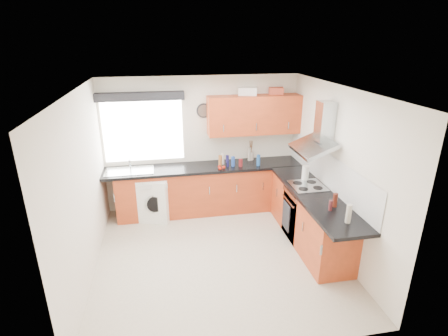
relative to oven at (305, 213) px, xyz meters
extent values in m
plane|color=beige|center=(-1.50, -0.30, -0.42)|extent=(3.60, 3.60, 0.00)
cube|color=white|center=(-1.50, -0.30, 2.08)|extent=(3.60, 3.60, 0.02)
cube|color=silver|center=(-1.50, 1.50, 0.82)|extent=(3.60, 0.02, 2.50)
cube|color=silver|center=(-1.50, -2.10, 0.82)|extent=(3.60, 0.02, 2.50)
cube|color=silver|center=(-3.30, -0.30, 0.82)|extent=(0.02, 3.60, 2.50)
cube|color=silver|center=(0.30, -0.30, 0.82)|extent=(0.02, 3.60, 2.50)
cube|color=white|center=(-2.55, 1.49, 1.12)|extent=(1.40, 0.02, 1.10)
cube|color=black|center=(-2.55, 1.40, 1.76)|extent=(1.50, 0.18, 0.14)
cube|color=white|center=(0.29, 0.00, 0.75)|extent=(0.01, 3.00, 0.54)
cube|color=#9D3717|center=(-1.60, 1.21, 0.01)|extent=(3.00, 0.58, 0.86)
cube|color=#9D3717|center=(0.00, 1.20, 0.01)|extent=(0.60, 0.60, 0.86)
cube|color=#9D3717|center=(0.01, -0.15, 0.01)|extent=(0.58, 2.10, 0.86)
cube|color=black|center=(-1.50, 1.20, 0.46)|extent=(3.60, 0.62, 0.05)
cube|color=black|center=(0.00, -0.30, 0.46)|extent=(0.62, 2.42, 0.05)
cube|color=black|center=(0.00, 0.00, 0.00)|extent=(0.56, 0.58, 0.85)
cube|color=#A8B1B6|center=(0.00, 0.00, 0.49)|extent=(0.52, 0.52, 0.01)
cube|color=#9D3717|center=(-0.55, 1.32, 1.38)|extent=(1.70, 0.35, 0.70)
cube|color=white|center=(-2.42, 1.10, -0.03)|extent=(0.67, 0.65, 0.79)
cylinder|color=black|center=(-1.45, 1.48, 1.45)|extent=(0.27, 0.04, 0.27)
cube|color=white|center=(-0.66, 1.42, 1.79)|extent=(0.38, 0.32, 0.14)
cube|color=#C54E33|center=(-0.13, 1.42, 1.78)|extent=(0.30, 0.27, 0.12)
cylinder|color=#A49587|center=(-0.57, 1.40, 0.56)|extent=(0.12, 0.12, 0.16)
cylinder|color=white|center=(0.06, 0.25, 0.61)|extent=(0.12, 0.12, 0.25)
cylinder|color=#BCAEA0|center=(-1.14, 1.25, 0.59)|extent=(0.06, 0.06, 0.20)
cylinder|color=#123418|center=(-0.60, 1.39, 0.56)|extent=(0.07, 0.07, 0.15)
cylinder|color=navy|center=(-0.98, 1.11, 0.58)|extent=(0.07, 0.07, 0.18)
cylinder|color=brown|center=(-1.22, 1.11, 0.59)|extent=(0.07, 0.07, 0.22)
cylinder|color=maroon|center=(-0.85, 1.07, 0.56)|extent=(0.07, 0.07, 0.14)
cylinder|color=navy|center=(-1.04, 1.31, 0.56)|extent=(0.06, 0.06, 0.14)
cylinder|color=#141343|center=(-1.08, 1.10, 0.54)|extent=(0.04, 0.04, 0.11)
cylinder|color=#A89D8F|center=(-0.61, 1.36, 0.61)|extent=(0.05, 0.05, 0.26)
cylinder|color=navy|center=(-0.52, 1.06, 0.59)|extent=(0.07, 0.07, 0.20)
cylinder|color=#B6AE9B|center=(0.04, -1.18, 0.61)|extent=(0.07, 0.07, 0.25)
cylinder|color=#4F1B10|center=(0.09, -0.73, 0.58)|extent=(0.07, 0.07, 0.20)
cylinder|color=#501C1F|center=(-0.03, -0.83, 0.56)|extent=(0.05, 0.05, 0.15)
camera|label=1|loc=(-2.23, -4.75, 2.72)|focal=28.00mm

